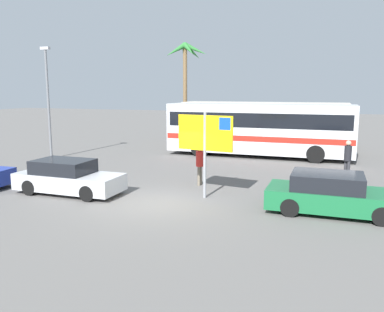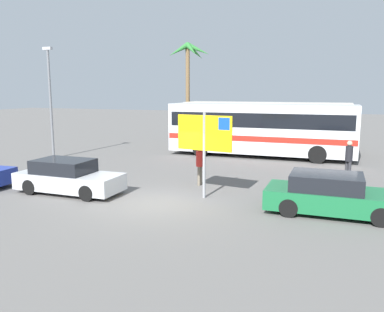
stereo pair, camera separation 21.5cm
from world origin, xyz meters
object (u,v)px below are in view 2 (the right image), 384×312
object	(u,v)px
pedestrian_by_bus	(200,162)
ferry_sign	(205,136)
pedestrian_crossing_lot	(349,157)
bus_rear_coach	(265,123)
bus_front_coach	(261,127)
car_silver	(68,177)
car_green	(332,195)

from	to	relation	value
pedestrian_by_bus	ferry_sign	bearing A→B (deg)	-62.02
pedestrian_crossing_lot	bus_rear_coach	bearing A→B (deg)	78.90
pedestrian_by_bus	pedestrian_crossing_lot	bearing A→B (deg)	31.25
bus_front_coach	car_silver	distance (m)	12.57
car_silver	pedestrian_by_bus	world-z (taller)	pedestrian_by_bus
pedestrian_by_bus	pedestrian_crossing_lot	xyz separation A→B (m)	(5.93, 3.18, 0.07)
car_green	pedestrian_crossing_lot	size ratio (longest dim) A/B	2.42
car_silver	pedestrian_crossing_lot	size ratio (longest dim) A/B	2.35
car_green	pedestrian_by_bus	xyz separation A→B (m)	(-5.34, 2.26, 0.35)
bus_rear_coach	car_green	world-z (taller)	bus_rear_coach
bus_rear_coach	ferry_sign	world-z (taller)	ferry_sign
car_silver	pedestrian_by_bus	distance (m)	5.37
pedestrian_by_bus	bus_rear_coach	bearing A→B (deg)	89.50
bus_rear_coach	bus_front_coach	bearing A→B (deg)	-84.76
bus_rear_coach	pedestrian_by_bus	size ratio (longest dim) A/B	6.54
bus_rear_coach	car_silver	world-z (taller)	bus_rear_coach
ferry_sign	pedestrian_crossing_lot	bearing A→B (deg)	53.44
pedestrian_crossing_lot	pedestrian_by_bus	bearing A→B (deg)	164.96
bus_front_coach	car_silver	xyz separation A→B (m)	(-5.41, -11.29, -1.15)
ferry_sign	car_silver	xyz separation A→B (m)	(-5.27, -1.19, -1.69)
bus_front_coach	car_green	xyz separation A→B (m)	(4.34, -10.49, -1.15)
bus_front_coach	bus_rear_coach	world-z (taller)	same
bus_front_coach	ferry_sign	bearing A→B (deg)	-90.78
ferry_sign	car_silver	size ratio (longest dim) A/B	0.76
pedestrian_crossing_lot	car_green	bearing A→B (deg)	-139.44
car_green	pedestrian_crossing_lot	bearing A→B (deg)	83.68
bus_rear_coach	ferry_sign	xyz separation A→B (m)	(0.16, -13.35, 0.54)
bus_front_coach	pedestrian_by_bus	size ratio (longest dim) A/B	6.54
ferry_sign	pedestrian_by_bus	world-z (taller)	ferry_sign
bus_front_coach	ferry_sign	distance (m)	10.12
bus_front_coach	ferry_sign	xyz separation A→B (m)	(-0.14, -10.10, 0.54)
bus_front_coach	car_silver	size ratio (longest dim) A/B	2.61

